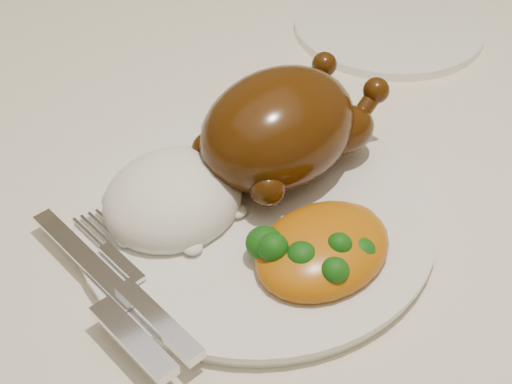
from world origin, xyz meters
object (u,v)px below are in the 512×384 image
dining_table (218,210)px  roast_chicken (282,126)px  side_plate (388,27)px  dinner_plate (256,215)px

dining_table → roast_chicken: size_ratio=8.09×
roast_chicken → dining_table: bearing=88.6°
side_plate → roast_chicken: size_ratio=1.13×
dining_table → dinner_plate: (-0.03, -0.13, 0.11)m
dining_table → roast_chicken: (0.02, -0.09, 0.16)m
dining_table → roast_chicken: bearing=-77.6°
dinner_plate → roast_chicken: (0.05, 0.04, 0.05)m
dinner_plate → side_plate: size_ratio=1.33×
dinner_plate → roast_chicken: size_ratio=1.51×
dining_table → dinner_plate: 0.17m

